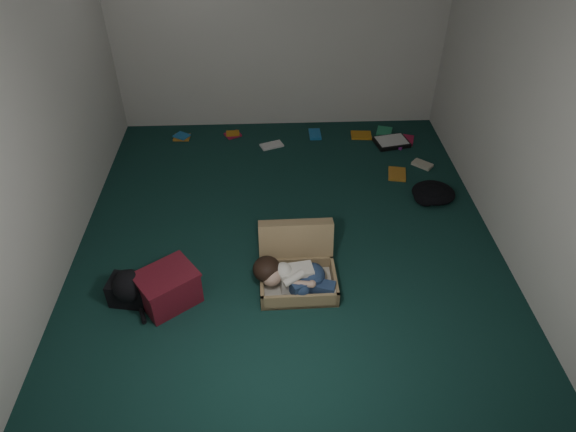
{
  "coord_description": "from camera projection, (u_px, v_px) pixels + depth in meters",
  "views": [
    {
      "loc": [
        -0.16,
        -3.81,
        3.3
      ],
      "look_at": [
        0.0,
        -0.15,
        0.35
      ],
      "focal_mm": 32.0,
      "sensor_mm": 36.0,
      "label": 1
    }
  ],
  "objects": [
    {
      "name": "maroon_bin",
      "position": [
        168.0,
        288.0,
        4.26
      ],
      "size": [
        0.6,
        0.58,
        0.32
      ],
      "rotation": [
        0.0,
        0.0,
        0.63
      ],
      "color": "maroon",
      "rests_on": "floor"
    },
    {
      "name": "wall_left",
      "position": [
        41.0,
        120.0,
        4.15
      ],
      "size": [
        0.0,
        4.5,
        4.5
      ],
      "primitive_type": "plane",
      "rotation": [
        1.57,
        0.0,
        1.57
      ],
      "color": "silver",
      "rests_on": "ground"
    },
    {
      "name": "book_scatter",
      "position": [
        336.0,
        144.0,
        6.36
      ],
      "size": [
        3.08,
        1.23,
        0.02
      ],
      "color": "#C47C22",
      "rests_on": "floor"
    },
    {
      "name": "paper_tray",
      "position": [
        391.0,
        142.0,
        6.36
      ],
      "size": [
        0.45,
        0.37,
        0.06
      ],
      "rotation": [
        0.0,
        0.0,
        0.2
      ],
      "color": "black",
      "rests_on": "floor"
    },
    {
      "name": "wall_front",
      "position": [
        307.0,
        335.0,
        2.47
      ],
      "size": [
        4.5,
        0.0,
        4.5
      ],
      "primitive_type": "plane",
      "rotation": [
        -1.57,
        0.0,
        0.0
      ],
      "color": "silver",
      "rests_on": "ground"
    },
    {
      "name": "clothing_pile",
      "position": [
        437.0,
        194.0,
        5.42
      ],
      "size": [
        0.58,
        0.54,
        0.15
      ],
      "primitive_type": null,
      "rotation": [
        0.0,
        0.0,
        0.42
      ],
      "color": "black",
      "rests_on": "floor"
    },
    {
      "name": "floor",
      "position": [
        287.0,
        234.0,
        5.04
      ],
      "size": [
        4.5,
        4.5,
        0.0
      ],
      "primitive_type": "plane",
      "color": "#123530",
      "rests_on": "ground"
    },
    {
      "name": "backpack",
      "position": [
        130.0,
        290.0,
        4.29
      ],
      "size": [
        0.47,
        0.4,
        0.25
      ],
      "primitive_type": null,
      "rotation": [
        0.0,
        0.0,
        -0.18
      ],
      "color": "black",
      "rests_on": "floor"
    },
    {
      "name": "wall_back",
      "position": [
        279.0,
        24.0,
        5.97
      ],
      "size": [
        4.5,
        0.0,
        4.5
      ],
      "primitive_type": "plane",
      "rotation": [
        1.57,
        0.0,
        0.0
      ],
      "color": "silver",
      "rests_on": "ground"
    },
    {
      "name": "wall_right",
      "position": [
        526.0,
        110.0,
        4.29
      ],
      "size": [
        0.0,
        4.5,
        4.5
      ],
      "primitive_type": "plane",
      "rotation": [
        1.57,
        0.0,
        -1.57
      ],
      "color": "silver",
      "rests_on": "ground"
    },
    {
      "name": "suitcase",
      "position": [
        297.0,
        266.0,
        4.49
      ],
      "size": [
        0.67,
        0.65,
        0.48
      ],
      "rotation": [
        0.0,
        0.0,
        0.02
      ],
      "color": "#A28559",
      "rests_on": "floor"
    },
    {
      "name": "person",
      "position": [
        293.0,
        276.0,
        4.33
      ],
      "size": [
        0.71,
        0.34,
        0.3
      ],
      "rotation": [
        0.0,
        0.0,
        0.02
      ],
      "color": "silver",
      "rests_on": "suitcase"
    }
  ]
}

